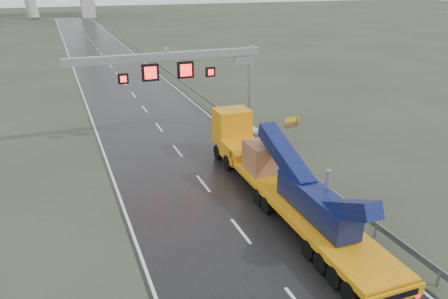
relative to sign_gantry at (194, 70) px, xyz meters
name	(u,v)px	position (x,y,z in m)	size (l,w,h in m)	color
ground	(277,278)	(-2.10, -17.99, -5.61)	(400.00, 400.00, 0.00)	#2F3525
road	(125,84)	(-2.10, 22.01, -5.60)	(11.00, 200.00, 0.02)	black
guardrail	(197,92)	(4.00, 12.01, -4.91)	(0.20, 140.00, 1.40)	slate
sign_gantry	(194,70)	(0.00, 0.00, 0.00)	(14.90, 1.20, 7.42)	#A8A8A3
heavy_haul_truck	(272,169)	(1.26, -10.89, -3.95)	(2.97, 18.34, 4.30)	orange
exit_sign_pair	(292,125)	(6.60, -3.77, -4.04)	(1.31, 0.26, 2.25)	#95979D
striped_barrier	(260,143)	(3.90, -3.89, -5.13)	(0.58, 0.31, 0.97)	red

